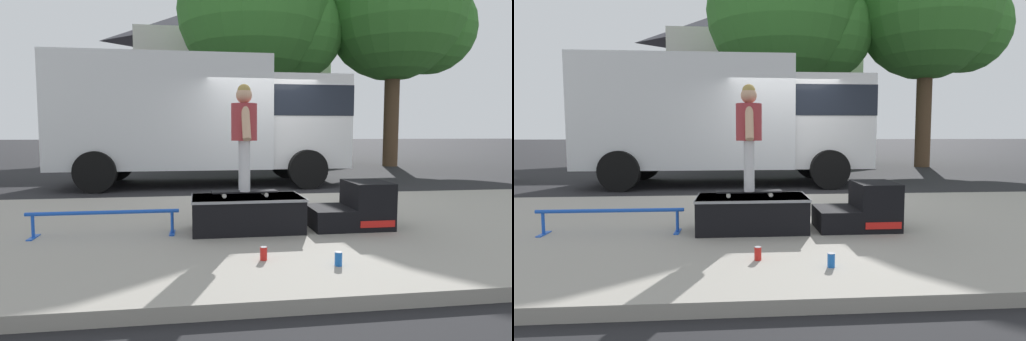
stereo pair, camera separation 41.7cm
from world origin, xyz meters
TOP-DOWN VIEW (x-y plane):
  - ground_plane at (0.00, 0.00)m, footprint 140.00×140.00m
  - sidewalk_slab at (0.00, -3.00)m, footprint 50.00×5.00m
  - skate_box at (-0.91, -3.37)m, footprint 1.32×0.71m
  - kicker_ramp at (0.45, -3.37)m, footprint 0.97×0.67m
  - grind_rail at (-2.56, -3.40)m, footprint 1.69×0.28m
  - skateboard at (-0.94, -3.37)m, footprint 0.79×0.23m
  - skater_kid at (-0.94, -3.37)m, footprint 0.31×0.65m
  - soda_can at (-0.27, -4.82)m, footprint 0.07×0.07m
  - soda_can_b at (-0.90, -4.56)m, footprint 0.07×0.07m
  - box_truck at (-1.30, 2.20)m, footprint 6.91×2.63m
  - street_tree_main at (6.20, 6.92)m, footprint 5.70×5.18m
  - street_tree_neighbour at (0.94, 7.25)m, footprint 6.09×5.54m
  - house_behind at (0.30, 14.65)m, footprint 9.54×8.23m

SIDE VIEW (x-z plane):
  - ground_plane at x=0.00m, z-range 0.00..0.00m
  - sidewalk_slab at x=0.00m, z-range 0.00..0.12m
  - soda_can at x=-0.27m, z-range 0.12..0.25m
  - soda_can_b at x=-0.90m, z-range 0.12..0.25m
  - skate_box at x=-0.91m, z-range 0.13..0.55m
  - grind_rail at x=-2.56m, z-range 0.20..0.49m
  - kicker_ramp at x=0.45m, z-range 0.07..0.64m
  - skateboard at x=-0.94m, z-range 0.56..0.63m
  - skater_kid at x=-0.94m, z-range 0.71..1.97m
  - box_truck at x=-1.30m, z-range 0.18..3.23m
  - house_behind at x=0.30m, z-range 0.04..8.44m
  - street_tree_neighbour at x=0.94m, z-range 1.29..9.75m
  - street_tree_main at x=6.20m, z-range 1.46..9.90m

